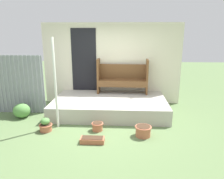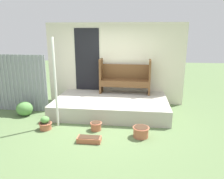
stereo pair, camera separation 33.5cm
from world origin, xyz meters
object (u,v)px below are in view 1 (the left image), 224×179
(flower_pot_right, at_px, (143,131))
(planter_box_rect, at_px, (92,140))
(bench, at_px, (122,76))
(shrub_by_fence, at_px, (22,111))
(flower_pot_left, at_px, (46,125))
(flower_pot_middle, at_px, (97,126))
(support_post, at_px, (55,84))

(flower_pot_right, bearing_deg, planter_box_rect, -162.06)
(bench, height_order, shrub_by_fence, bench)
(shrub_by_fence, bearing_deg, flower_pot_left, -39.90)
(flower_pot_right, relative_size, planter_box_rect, 0.74)
(flower_pot_left, distance_m, planter_box_rect, 1.31)
(flower_pot_middle, xyz_separation_m, planter_box_rect, (-0.04, -0.60, -0.05))
(flower_pot_left, xyz_separation_m, flower_pot_right, (2.32, -0.14, -0.01))
(flower_pot_left, height_order, planter_box_rect, flower_pot_left)
(support_post, bearing_deg, shrub_by_fence, 155.64)
(support_post, height_order, flower_pot_middle, support_post)
(flower_pot_left, bearing_deg, support_post, 50.51)
(flower_pot_left, relative_size, flower_pot_right, 0.87)
(flower_pot_middle, relative_size, flower_pot_right, 0.75)
(flower_pot_middle, distance_m, planter_box_rect, 0.60)
(bench, xyz_separation_m, shrub_by_fence, (-2.78, -1.22, -0.75))
(flower_pot_left, relative_size, shrub_by_fence, 0.72)
(shrub_by_fence, bearing_deg, flower_pot_middle, -17.67)
(flower_pot_left, bearing_deg, shrub_by_fence, 140.10)
(flower_pot_middle, bearing_deg, flower_pot_left, -175.42)
(flower_pot_right, relative_size, shrub_by_fence, 0.83)
(support_post, height_order, shrub_by_fence, support_post)
(flower_pot_middle, distance_m, shrub_by_fence, 2.31)
(support_post, relative_size, shrub_by_fence, 4.77)
(bench, xyz_separation_m, flower_pot_middle, (-0.58, -1.92, -0.84))
(bench, xyz_separation_m, flower_pot_left, (-1.82, -2.02, -0.80))
(shrub_by_fence, bearing_deg, bench, 23.73)
(support_post, relative_size, flower_pot_right, 5.75)
(bench, bearing_deg, flower_pot_left, -130.61)
(support_post, xyz_separation_m, shrub_by_fence, (-1.18, 0.53, -0.90))
(flower_pot_right, bearing_deg, support_post, 169.14)
(bench, height_order, flower_pot_left, bench)
(flower_pot_middle, height_order, flower_pot_right, flower_pot_right)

